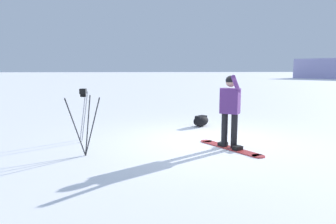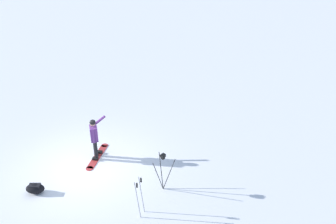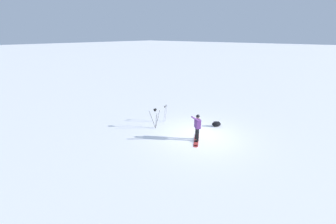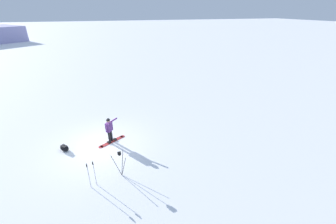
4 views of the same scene
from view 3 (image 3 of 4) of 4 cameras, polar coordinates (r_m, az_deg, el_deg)
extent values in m
plane|color=white|center=(13.94, 7.93, -5.97)|extent=(300.00, 300.00, 0.00)
cylinder|color=black|center=(13.08, 7.71, -5.83)|extent=(0.14, 0.14, 0.78)
cylinder|color=black|center=(13.26, 7.33, -5.45)|extent=(0.14, 0.14, 0.78)
cube|color=#592D72|center=(12.91, 7.65, -2.96)|extent=(0.48, 0.44, 0.55)
sphere|color=tan|center=(12.76, 7.73, -1.25)|extent=(0.21, 0.21, 0.21)
sphere|color=black|center=(12.75, 7.73, -1.13)|extent=(0.22, 0.22, 0.22)
cylinder|color=#592D72|center=(12.52, 7.07, -1.78)|extent=(0.36, 0.47, 0.39)
cylinder|color=#592D72|center=(13.08, 7.38, -2.63)|extent=(0.09, 0.09, 0.55)
cube|color=#B23333|center=(13.29, 7.35, -7.21)|extent=(0.99, 1.47, 0.02)
cylinder|color=#B23333|center=(12.61, 7.14, -8.77)|extent=(0.26, 0.26, 0.02)
cylinder|color=#B23333|center=(13.98, 7.53, -5.81)|extent=(0.26, 0.26, 0.02)
cube|color=black|center=(13.07, 7.30, -7.45)|extent=(0.24, 0.22, 0.08)
cube|color=black|center=(13.47, 7.41, -6.61)|extent=(0.24, 0.22, 0.08)
ellipsoid|color=black|center=(15.36, 12.40, -3.07)|extent=(0.68, 0.65, 0.34)
cube|color=black|center=(15.32, 12.43, -2.66)|extent=(0.41, 0.39, 0.08)
cylinder|color=#262628|center=(14.71, -2.70, -1.83)|extent=(0.10, 0.41, 1.21)
cylinder|color=#262628|center=(14.63, -4.08, -1.99)|extent=(0.34, 0.27, 1.21)
cylinder|color=#262628|center=(14.44, -3.08, -2.27)|extent=(0.37, 0.23, 1.21)
cube|color=black|center=(14.39, -3.36, 0.34)|extent=(0.10, 0.10, 0.06)
cube|color=black|center=(14.36, -3.37, 0.64)|extent=(0.12, 0.16, 0.10)
cylinder|color=gray|center=(15.54, -0.87, -0.57)|extent=(0.20, 0.03, 1.22)
cylinder|color=black|center=(15.36, -0.88, 1.35)|extent=(0.05, 0.05, 0.14)
cylinder|color=gray|center=(15.77, -0.51, -0.26)|extent=(0.20, 0.04, 1.22)
cylinder|color=black|center=(15.59, -0.52, 1.63)|extent=(0.05, 0.05, 0.14)
camera|label=1|loc=(10.02, -23.28, -6.98)|focal=32.29mm
camera|label=2|loc=(23.00, -3.23, 24.01)|focal=38.43mm
camera|label=4|loc=(20.25, -21.73, 21.93)|focal=22.58mm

